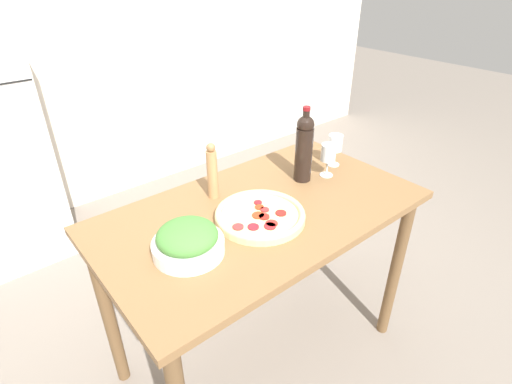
% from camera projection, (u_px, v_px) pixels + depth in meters
% --- Properties ---
extents(ground_plane, '(14.00, 14.00, 0.00)m').
position_uv_depth(ground_plane, '(261.00, 351.00, 2.08)').
color(ground_plane, slate).
extents(wall_back, '(6.40, 0.08, 2.60)m').
position_uv_depth(wall_back, '(72.00, 35.00, 2.79)').
color(wall_back, silver).
rests_on(wall_back, ground_plane).
extents(prep_counter, '(1.34, 0.75, 0.89)m').
position_uv_depth(prep_counter, '(262.00, 233.00, 1.69)').
color(prep_counter, brown).
rests_on(prep_counter, ground_plane).
extents(wine_bottle, '(0.08, 0.08, 0.35)m').
position_uv_depth(wine_bottle, '(304.00, 147.00, 1.76)').
color(wine_bottle, black).
rests_on(wine_bottle, prep_counter).
extents(wine_glass_near, '(0.07, 0.07, 0.16)m').
position_uv_depth(wine_glass_near, '(328.00, 154.00, 1.82)').
color(wine_glass_near, silver).
rests_on(wine_glass_near, prep_counter).
extents(wine_glass_far, '(0.07, 0.07, 0.16)m').
position_uv_depth(wine_glass_far, '(335.00, 144.00, 1.91)').
color(wine_glass_far, silver).
rests_on(wine_glass_far, prep_counter).
extents(pepper_mill, '(0.04, 0.04, 0.25)m').
position_uv_depth(pepper_mill, '(212.00, 172.00, 1.65)').
color(pepper_mill, '#AD7F51').
rests_on(pepper_mill, prep_counter).
extents(salad_bowl, '(0.25, 0.25, 0.12)m').
position_uv_depth(salad_bowl, '(188.00, 241.00, 1.36)').
color(salad_bowl, white).
rests_on(salad_bowl, prep_counter).
extents(homemade_pizza, '(0.35, 0.35, 0.04)m').
position_uv_depth(homemade_pizza, '(260.00, 215.00, 1.55)').
color(homemade_pizza, '#DBC189').
rests_on(homemade_pizza, prep_counter).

